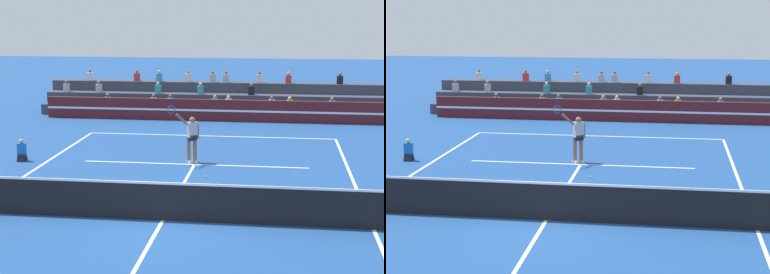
{
  "view_description": "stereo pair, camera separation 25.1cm",
  "coord_description": "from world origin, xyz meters",
  "views": [
    {
      "loc": [
        3.0,
        -16.13,
        5.52
      ],
      "look_at": [
        -0.04,
        6.04,
        1.1
      ],
      "focal_mm": 60.0,
      "sensor_mm": 36.0,
      "label": 1
    },
    {
      "loc": [
        3.25,
        -16.1,
        5.52
      ],
      "look_at": [
        -0.04,
        6.04,
        1.1
      ],
      "focal_mm": 60.0,
      "sensor_mm": 36.0,
      "label": 2
    }
  ],
  "objects": [
    {
      "name": "tennis_net",
      "position": [
        0.0,
        0.0,
        0.54
      ],
      "size": [
        12.0,
        0.1,
        1.1
      ],
      "color": "#2D6B38",
      "rests_on": "ground"
    },
    {
      "name": "bleacher_stand",
      "position": [
        -0.01,
        18.46,
        0.65
      ],
      "size": [
        19.48,
        2.85,
        2.28
      ],
      "color": "#383D4C",
      "rests_on": "ground"
    },
    {
      "name": "tennis_player",
      "position": [
        -0.15,
        6.71,
        0.98
      ],
      "size": [
        1.11,
        0.89,
        2.26
      ],
      "color": "brown",
      "rests_on": "ground"
    },
    {
      "name": "ground_plane",
      "position": [
        0.0,
        0.0,
        0.0
      ],
      "size": [
        120.0,
        120.0,
        0.0
      ],
      "primitive_type": "plane",
      "color": "navy"
    },
    {
      "name": "ball_kid_courtside",
      "position": [
        -6.46,
        6.11,
        0.33
      ],
      "size": [
        0.3,
        0.36,
        0.84
      ],
      "color": "black",
      "rests_on": "ground"
    },
    {
      "name": "tennis_ball",
      "position": [
        0.62,
        4.6,
        0.03
      ],
      "size": [
        0.07,
        0.07,
        0.07
      ],
      "primitive_type": "sphere",
      "color": "#C6DB33",
      "rests_on": "ground"
    },
    {
      "name": "sponsor_banner_wall",
      "position": [
        0.0,
        15.92,
        0.55
      ],
      "size": [
        18.0,
        0.26,
        1.1
      ],
      "color": "#51191E",
      "rests_on": "ground"
    },
    {
      "name": "court_lines",
      "position": [
        0.0,
        0.0,
        0.0
      ],
      "size": [
        11.1,
        23.9,
        0.01
      ],
      "color": "white",
      "rests_on": "ground"
    }
  ]
}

